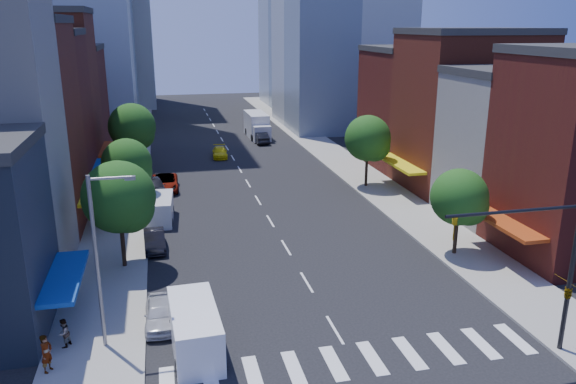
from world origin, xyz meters
The scene contains 29 objects.
ground centered at (0.00, 0.00, 0.00)m, with size 220.00×220.00×0.00m, color black.
sidewalk_left centered at (-12.50, 40.00, 0.07)m, with size 5.00×120.00×0.15m, color gray.
sidewalk_right centered at (12.50, 40.00, 0.07)m, with size 5.00×120.00×0.15m, color gray.
crosswalk centered at (0.00, -3.00, 0.01)m, with size 19.00×3.00×0.01m, color silver.
bldg_left_3 centered at (-21.00, 29.00, 7.50)m, with size 12.00×8.00×15.00m, color #581A16.
bldg_left_4 centered at (-21.00, 37.50, 8.50)m, with size 12.00×9.00×17.00m, color maroon.
bldg_left_5 centered at (-21.00, 47.00, 6.50)m, with size 12.00×10.00×13.00m, color #581A16.
bldg_right_1 centered at (21.00, 15.00, 6.00)m, with size 12.00×8.00×12.00m, color #BBB6AD.
bldg_right_2 centered at (21.00, 24.00, 7.50)m, with size 12.00×10.00×15.00m, color maroon.
bldg_right_3 centered at (21.00, 34.00, 6.50)m, with size 12.00×10.00×13.00m, color #581A16.
traffic_signal centered at (9.94, -4.50, 4.16)m, with size 7.24×2.24×8.00m.
streetlight centered at (-11.81, 1.00, 5.28)m, with size 2.25×0.25×9.00m.
tree_left_near centered at (-11.35, 10.92, 4.87)m, with size 4.80×4.80×7.30m.
tree_left_mid centered at (-11.35, 21.92, 4.53)m, with size 4.20×4.20×6.65m.
tree_left_far centered at (-11.35, 35.92, 5.20)m, with size 5.00×5.00×7.75m.
tree_right_near centered at (11.65, 7.92, 4.19)m, with size 4.00×4.00×6.20m.
tree_right_far centered at (11.65, 25.92, 4.86)m, with size 4.60×4.60×7.20m.
parked_car_front centered at (-9.22, 2.69, 0.69)m, with size 1.64×4.08×1.39m, color silver.
parked_car_second centered at (-9.50, 13.94, 0.70)m, with size 1.47×4.22×1.39m, color black.
parked_car_third centered at (-8.46, 29.39, 0.77)m, with size 2.54×5.51×1.53m, color #999999.
parked_car_rear centered at (-9.50, 28.24, 0.75)m, with size 2.11×5.20×1.51m, color black.
cargo_van_near centered at (-7.49, -0.47, 1.19)m, with size 2.51×5.73×2.40m.
cargo_van_far centered at (-8.97, 20.06, 1.04)m, with size 2.29×5.06×2.10m.
taxi centered at (-1.51, 42.70, 0.64)m, with size 1.78×4.38×1.27m, color yellow.
traffic_car_oncoming centered at (5.02, 50.25, 0.78)m, with size 1.65×4.74×1.56m, color black.
traffic_car_far centered at (5.12, 52.67, 0.82)m, with size 1.95×4.83×1.65m, color #999999.
box_truck centered at (5.26, 54.43, 1.66)m, with size 2.80×8.75×3.51m.
pedestrian_near centered at (-14.43, -0.78, 1.10)m, with size 0.69×0.46×1.90m, color #999999.
pedestrian_far centered at (-13.98, 1.28, 0.92)m, with size 0.75×0.58×1.54m, color #999999.
Camera 1 is at (-8.53, -25.76, 15.91)m, focal length 35.00 mm.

